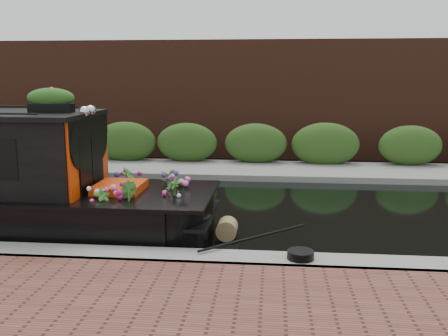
{
  "coord_description": "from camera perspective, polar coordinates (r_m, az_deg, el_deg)",
  "views": [
    {
      "loc": [
        2.6,
        -10.24,
        2.91
      ],
      "look_at": [
        1.65,
        -0.6,
        1.06
      ],
      "focal_mm": 40.0,
      "sensor_mm": 36.0,
      "label": 1
    }
  ],
  "objects": [
    {
      "name": "ground",
      "position": [
        10.95,
        -8.35,
        -4.69
      ],
      "size": [
        80.0,
        80.0,
        0.0
      ],
      "primitive_type": "plane",
      "color": "black",
      "rests_on": "ground"
    },
    {
      "name": "far_bank_path",
      "position": [
        14.95,
        -4.5,
        -0.42
      ],
      "size": [
        40.0,
        2.4,
        0.34
      ],
      "primitive_type": "cube",
      "color": "gray",
      "rests_on": "ground"
    },
    {
      "name": "coiled_mooring_rope",
      "position": [
        7.44,
        8.74,
        -9.76
      ],
      "size": [
        0.39,
        0.39,
        0.12
      ],
      "primitive_type": "cylinder",
      "color": "black",
      "rests_on": "near_bank_coping"
    },
    {
      "name": "rope_fender",
      "position": [
        8.93,
        0.34,
        -6.96
      ],
      "size": [
        0.36,
        0.41,
        0.36
      ],
      "primitive_type": "cylinder",
      "rotation": [
        1.57,
        0.0,
        0.0
      ],
      "color": "olive",
      "rests_on": "ground"
    },
    {
      "name": "near_bank_coping",
      "position": [
        7.96,
        -14.14,
        -10.96
      ],
      "size": [
        40.0,
        0.6,
        0.5
      ],
      "primitive_type": "cube",
      "color": "gray",
      "rests_on": "ground"
    },
    {
      "name": "far_brick_wall",
      "position": [
        17.87,
        -2.82,
        1.45
      ],
      "size": [
        40.0,
        1.0,
        8.0
      ],
      "primitive_type": "cube",
      "color": "#4D261A",
      "rests_on": "ground"
    },
    {
      "name": "far_hedge",
      "position": [
        15.82,
        -3.93,
        0.22
      ],
      "size": [
        40.0,
        1.1,
        2.8
      ],
      "primitive_type": "cube",
      "color": "#2B4C19",
      "rests_on": "ground"
    }
  ]
}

